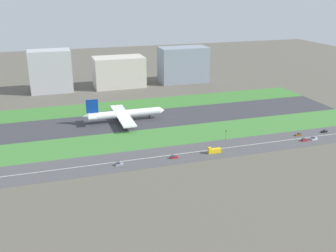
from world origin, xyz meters
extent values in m
plane|color=#5B564C|center=(0.00, 0.00, 0.00)|extent=(800.00, 800.00, 0.00)
cube|color=#38383D|center=(0.00, 0.00, 0.05)|extent=(280.00, 46.00, 0.10)
cube|color=#3D7A33|center=(0.00, 41.00, 0.05)|extent=(280.00, 36.00, 0.10)
cube|color=#427F38|center=(0.00, -41.00, 0.05)|extent=(280.00, 36.00, 0.10)
cube|color=#4C4C4F|center=(0.00, -73.00, 0.05)|extent=(280.00, 28.00, 0.10)
cube|color=silver|center=(0.00, -73.00, 0.11)|extent=(266.00, 0.50, 0.01)
cylinder|color=white|center=(-39.13, 0.00, 6.30)|extent=(56.00, 6.00, 6.00)
cone|color=white|center=(-9.13, 0.00, 6.30)|extent=(4.00, 5.70, 5.70)
cone|color=white|center=(-69.63, 0.00, 7.10)|extent=(5.00, 5.40, 5.40)
cube|color=navy|center=(-64.13, 0.00, 14.30)|extent=(9.00, 0.80, 11.00)
cube|color=white|center=(-65.13, 0.00, 7.30)|extent=(6.00, 16.00, 0.60)
cube|color=white|center=(-41.13, 15.00, 5.10)|extent=(10.00, 26.00, 1.00)
cylinder|color=gray|center=(-40.13, 9.00, 2.90)|extent=(5.00, 3.20, 3.20)
cube|color=white|center=(-41.13, -15.00, 5.10)|extent=(10.00, 26.00, 1.00)
cylinder|color=gray|center=(-40.13, -9.00, 2.90)|extent=(5.00, 3.20, 3.20)
cylinder|color=black|center=(-19.53, 0.00, 1.70)|extent=(1.00, 1.00, 3.20)
cylinder|color=black|center=(-43.13, 3.50, 1.70)|extent=(1.00, 1.00, 3.20)
cylinder|color=black|center=(-43.13, -3.50, 1.70)|extent=(1.00, 1.00, 3.20)
cube|color=silver|center=(76.96, -78.00, 0.65)|extent=(4.40, 1.80, 1.10)
cube|color=#333D4C|center=(76.16, -78.00, 1.65)|extent=(2.20, 1.66, 0.90)
cube|color=#B2191E|center=(69.28, -78.00, 0.65)|extent=(4.40, 1.80, 1.10)
cube|color=#333D4C|center=(68.48, -78.00, 1.65)|extent=(2.20, 1.66, 0.90)
cube|color=black|center=(92.99, -68.00, 0.65)|extent=(4.40, 1.80, 1.10)
cube|color=#333D4C|center=(93.79, -68.00, 1.65)|extent=(2.20, 1.66, 0.90)
cube|color=#99999E|center=(-58.93, -78.00, 0.65)|extent=(4.40, 1.80, 1.10)
cube|color=#333D4C|center=(-59.73, -78.00, 1.65)|extent=(2.20, 1.66, 0.90)
cube|color=#B2191E|center=(-24.85, -78.00, 0.65)|extent=(4.40, 1.80, 1.10)
cube|color=#333D4C|center=(-25.65, -78.00, 1.65)|extent=(2.20, 1.66, 0.90)
cube|color=yellow|center=(2.05, -78.00, 1.50)|extent=(8.40, 2.50, 2.80)
cube|color=yellow|center=(-1.15, -78.00, 3.50)|extent=(2.00, 2.30, 1.20)
cube|color=brown|center=(71.14, -68.00, 0.65)|extent=(4.40, 1.80, 1.10)
cube|color=#333D4C|center=(71.94, -68.00, 1.65)|extent=(2.20, 1.66, 0.90)
cylinder|color=#4C4C51|center=(18.54, -60.00, 3.10)|extent=(0.24, 0.24, 6.00)
cube|color=black|center=(18.54, -60.00, 6.70)|extent=(0.36, 0.36, 1.20)
sphere|color=#19D826|center=(18.54, -60.20, 7.00)|extent=(0.24, 0.24, 0.24)
cube|color=#B2B2B7|center=(-90.00, 114.00, 20.73)|extent=(40.29, 24.42, 41.46)
cube|color=beige|center=(-21.64, 114.00, 15.63)|extent=(51.88, 29.58, 31.25)
cube|color=gray|center=(49.70, 114.00, 19.08)|extent=(52.16, 25.71, 38.17)
cylinder|color=silver|center=(1.42, 159.00, 7.12)|extent=(23.14, 23.14, 14.24)
camera|label=1|loc=(-95.32, -287.43, 99.62)|focal=41.99mm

